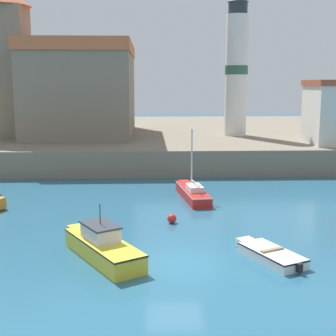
{
  "coord_description": "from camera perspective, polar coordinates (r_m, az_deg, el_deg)",
  "views": [
    {
      "loc": [
        -1.07,
        -18.99,
        7.61
      ],
      "look_at": [
        0.19,
        11.91,
        2.0
      ],
      "focal_mm": 50.0,
      "sensor_mm": 36.0,
      "label": 1
    }
  ],
  "objects": [
    {
      "name": "ground_plane",
      "position": [
        20.49,
        0.83,
        -11.53
      ],
      "size": [
        200.0,
        200.0,
        0.0
      ],
      "primitive_type": "plane",
      "color": "#28607F"
    },
    {
      "name": "quay_seawall",
      "position": [
        57.68,
        -1.26,
        3.8
      ],
      "size": [
        120.0,
        40.0,
        2.21
      ],
      "primitive_type": "cube",
      "color": "gray",
      "rests_on": "ground"
    },
    {
      "name": "sailboat_red_1",
      "position": [
        31.41,
        3.01,
        -2.96
      ],
      "size": [
        1.99,
        6.09,
        4.64
      ],
      "color": "red",
      "rests_on": "ground"
    },
    {
      "name": "motorboat_yellow_3",
      "position": [
        21.08,
        -8.09,
        -9.35
      ],
      "size": [
        4.01,
        5.62,
        2.44
      ],
      "color": "yellow",
      "rests_on": "ground"
    },
    {
      "name": "dinghy_white_4",
      "position": [
        21.3,
        12.34,
        -10.2
      ],
      "size": [
        2.61,
        3.88,
        0.52
      ],
      "color": "white",
      "rests_on": "ground"
    },
    {
      "name": "mooring_buoy",
      "position": [
        25.97,
        0.48,
        -6.18
      ],
      "size": [
        0.5,
        0.5,
        0.5
      ],
      "primitive_type": "sphere",
      "color": "red",
      "rests_on": "ground"
    },
    {
      "name": "church",
      "position": [
        50.94,
        -11.63,
        9.94
      ],
      "size": [
        15.3,
        16.31,
        14.81
      ],
      "color": "gray",
      "rests_on": "quay_seawall"
    },
    {
      "name": "lighthouse",
      "position": [
        49.78,
        8.34,
        11.95
      ],
      "size": [
        2.35,
        2.35,
        14.26
      ],
      "color": "silver",
      "rests_on": "quay_seawall"
    }
  ]
}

